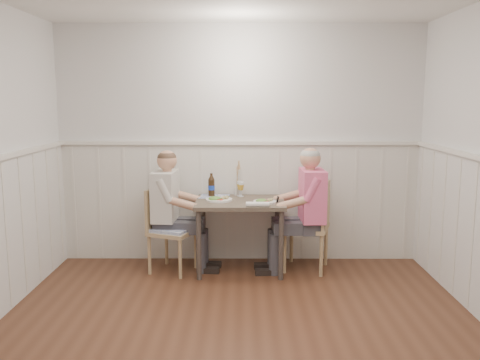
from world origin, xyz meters
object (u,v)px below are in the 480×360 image
(chair_right, at_px, (312,223))
(grass_vase, at_px, (236,179))
(diner_cream, at_px, (169,219))
(man_in_pink, at_px, (308,220))
(chair_left, at_px, (168,226))
(beer_bottle, at_px, (211,186))
(dining_table, at_px, (240,210))

(chair_right, xyz_separation_m, grass_vase, (-0.80, 0.29, 0.42))
(grass_vase, bearing_deg, diner_cream, -157.65)
(man_in_pink, bearing_deg, grass_vase, 154.55)
(chair_left, xyz_separation_m, grass_vase, (0.71, 0.33, 0.45))
(chair_left, xyz_separation_m, beer_bottle, (0.45, 0.25, 0.39))
(dining_table, height_order, grass_vase, grass_vase)
(dining_table, distance_m, grass_vase, 0.42)
(dining_table, bearing_deg, grass_vase, 98.10)
(dining_table, xyz_separation_m, diner_cream, (-0.75, 0.02, -0.11))
(chair_left, height_order, man_in_pink, man_in_pink)
(beer_bottle, bearing_deg, chair_left, -150.53)
(chair_left, bearing_deg, dining_table, 1.71)
(dining_table, bearing_deg, diner_cream, 178.34)
(chair_left, distance_m, grass_vase, 0.91)
(chair_right, height_order, man_in_pink, man_in_pink)
(chair_right, xyz_separation_m, chair_left, (-1.51, -0.04, -0.03))
(chair_right, distance_m, beer_bottle, 1.14)
(chair_right, height_order, diner_cream, diner_cream)
(beer_bottle, bearing_deg, grass_vase, 16.86)
(dining_table, bearing_deg, chair_left, -178.29)
(dining_table, relative_size, grass_vase, 2.28)
(chair_right, bearing_deg, dining_table, -178.78)
(chair_right, height_order, chair_left, chair_right)
(dining_table, height_order, man_in_pink, man_in_pink)
(man_in_pink, bearing_deg, chair_right, 50.30)
(man_in_pink, distance_m, beer_bottle, 1.09)
(grass_vase, bearing_deg, chair_left, -154.98)
(chair_right, xyz_separation_m, beer_bottle, (-1.07, 0.21, 0.35))
(man_in_pink, bearing_deg, diner_cream, 177.34)
(man_in_pink, height_order, beer_bottle, man_in_pink)
(chair_right, height_order, grass_vase, grass_vase)
(chair_left, xyz_separation_m, man_in_pink, (1.46, -0.02, 0.08))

